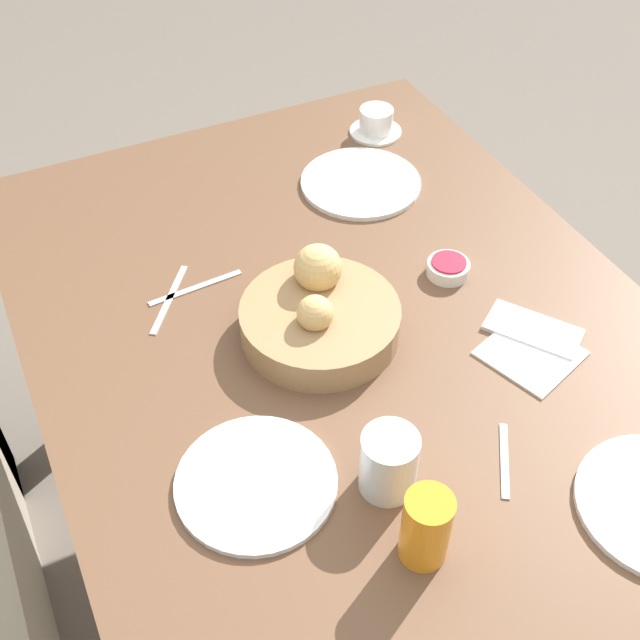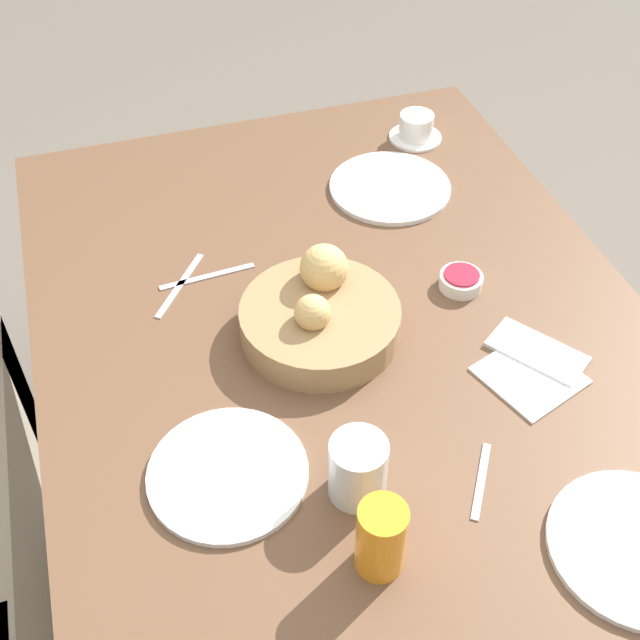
% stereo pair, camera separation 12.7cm
% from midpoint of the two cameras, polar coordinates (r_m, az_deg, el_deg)
% --- Properties ---
extents(ground_plane, '(10.00, 10.00, 0.00)m').
position_cam_midpoint_polar(ground_plane, '(1.90, 0.20, -18.12)').
color(ground_plane, '#6B6056').
extents(dining_table, '(1.46, 0.99, 0.76)m').
position_cam_midpoint_polar(dining_table, '(1.33, 0.27, -4.91)').
color(dining_table, brown).
rests_on(dining_table, ground_plane).
extents(bread_basket, '(0.26, 0.26, 0.12)m').
position_cam_midpoint_polar(bread_basket, '(1.27, -2.89, 0.25)').
color(bread_basket, '#99754C').
rests_on(bread_basket, dining_table).
extents(plate_near_right, '(0.24, 0.24, 0.01)m').
position_cam_midpoint_polar(plate_near_right, '(1.60, 0.62, 9.65)').
color(plate_near_right, white).
rests_on(plate_near_right, dining_table).
extents(plate_far_center, '(0.22, 0.22, 0.01)m').
position_cam_midpoint_polar(plate_far_center, '(1.12, -7.90, -11.58)').
color(plate_far_center, white).
rests_on(plate_far_center, dining_table).
extents(juice_glass, '(0.06, 0.06, 0.11)m').
position_cam_midpoint_polar(juice_glass, '(1.01, 3.88, -14.75)').
color(juice_glass, orange).
rests_on(juice_glass, dining_table).
extents(water_tumbler, '(0.08, 0.08, 0.10)m').
position_cam_midpoint_polar(water_tumbler, '(1.07, 1.49, -10.30)').
color(water_tumbler, silver).
rests_on(water_tumbler, dining_table).
extents(coffee_cup, '(0.11, 0.11, 0.06)m').
position_cam_midpoint_polar(coffee_cup, '(1.75, 1.88, 13.78)').
color(coffee_cup, white).
rests_on(coffee_cup, dining_table).
extents(jam_bowl_berry, '(0.07, 0.07, 0.03)m').
position_cam_midpoint_polar(jam_bowl_berry, '(1.39, 6.54, 3.58)').
color(jam_bowl_berry, white).
rests_on(jam_bowl_berry, dining_table).
extents(fork_silver, '(0.02, 0.17, 0.00)m').
position_cam_midpoint_polar(fork_silver, '(1.39, -11.44, 2.13)').
color(fork_silver, '#B7B7BC').
rests_on(fork_silver, dining_table).
extents(knife_silver, '(0.14, 0.11, 0.00)m').
position_cam_midpoint_polar(knife_silver, '(1.38, -13.27, 1.33)').
color(knife_silver, '#B7B7BC').
rests_on(knife_silver, dining_table).
extents(spoon_coffee, '(0.11, 0.08, 0.00)m').
position_cam_midpoint_polar(spoon_coffee, '(1.15, 9.89, -9.98)').
color(spoon_coffee, '#B7B7BC').
rests_on(spoon_coffee, dining_table).
extents(napkin, '(0.17, 0.17, 0.00)m').
position_cam_midpoint_polar(napkin, '(1.29, 12.05, -2.47)').
color(napkin, white).
rests_on(napkin, dining_table).
extents(cell_phone, '(0.17, 0.15, 0.01)m').
position_cam_midpoint_polar(cell_phone, '(1.32, 12.29, -0.82)').
color(cell_phone, silver).
rests_on(cell_phone, dining_table).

